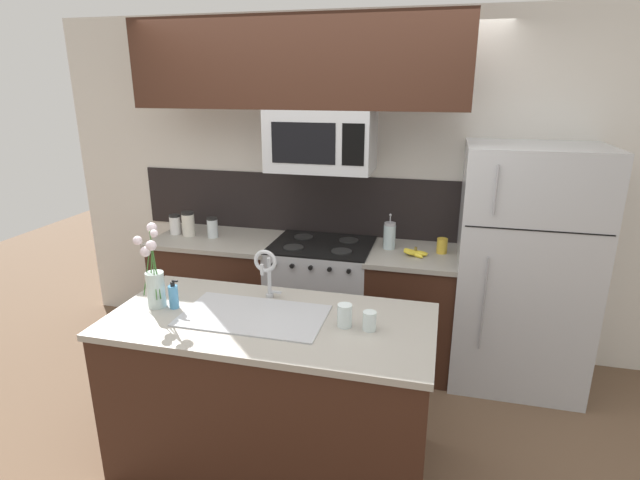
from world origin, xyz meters
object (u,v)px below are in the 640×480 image
at_px(microwave, 321,140).
at_px(storage_jar_tall, 175,224).
at_px(stove_range, 322,300).
at_px(french_press, 390,236).
at_px(storage_jar_medium, 188,224).
at_px(dish_soap_bottle, 174,296).
at_px(drinking_glass, 345,316).
at_px(sink_faucet, 266,267).
at_px(flower_vase, 154,281).
at_px(banana_bunch, 415,253).
at_px(refrigerator, 523,268).
at_px(coffee_tin, 442,246).
at_px(spare_glass, 370,321).
at_px(storage_jar_short, 212,228).

distance_m(microwave, storage_jar_tall, 1.42).
relative_size(stove_range, french_press, 3.48).
xyz_separation_m(microwave, storage_jar_medium, (-1.11, 0.02, -0.69)).
xyz_separation_m(storage_jar_medium, dish_soap_bottle, (0.59, -1.25, -0.03)).
xyz_separation_m(stove_range, drinking_glass, (0.43, -1.24, 0.51)).
xyz_separation_m(sink_faucet, flower_vase, (-0.56, -0.23, -0.05)).
distance_m(stove_range, dish_soap_bottle, 1.46).
xyz_separation_m(stove_range, banana_bunch, (0.71, -0.06, 0.47)).
bearing_deg(refrigerator, sink_faucet, -144.91).
bearing_deg(french_press, coffee_tin, -1.50).
bearing_deg(drinking_glass, spare_glass, -3.10).
bearing_deg(sink_faucet, french_press, 62.82).
xyz_separation_m(coffee_tin, sink_faucet, (-0.95, -1.09, 0.14)).
height_order(storage_jar_medium, sink_faucet, sink_faucet).
xyz_separation_m(banana_bunch, drinking_glass, (-0.27, -1.18, 0.04)).
relative_size(storage_jar_short, flower_vase, 0.35).
distance_m(storage_jar_medium, drinking_glass, 1.97).
distance_m(storage_jar_short, french_press, 1.40).
bearing_deg(banana_bunch, storage_jar_tall, 177.96).
distance_m(french_press, drinking_glass, 1.30).
height_order(sink_faucet, flower_vase, flower_vase).
height_order(drinking_glass, spare_glass, drinking_glass).
height_order(coffee_tin, spare_glass, coffee_tin).
xyz_separation_m(refrigerator, spare_glass, (-0.88, -1.27, 0.10)).
bearing_deg(drinking_glass, sink_faucet, 157.16).
distance_m(banana_bunch, dish_soap_bottle, 1.71).
distance_m(microwave, sink_faucet, 1.18).
distance_m(storage_jar_medium, french_press, 1.61).
height_order(storage_jar_tall, sink_faucet, sink_faucet).
bearing_deg(storage_jar_tall, stove_range, -0.34).
bearing_deg(dish_soap_bottle, storage_jar_short, 106.70).
bearing_deg(refrigerator, storage_jar_short, -179.38).
distance_m(dish_soap_bottle, flower_vase, 0.13).
xyz_separation_m(sink_faucet, drinking_glass, (0.49, -0.21, -0.14)).
xyz_separation_m(french_press, sink_faucet, (-0.56, -1.10, 0.10)).
bearing_deg(storage_jar_medium, coffee_tin, 1.60).
distance_m(microwave, banana_bunch, 1.04).
xyz_separation_m(dish_soap_bottle, spare_glass, (1.08, 0.01, -0.02)).
relative_size(refrigerator, storage_jar_medium, 8.71).
relative_size(storage_jar_short, french_press, 0.61).
distance_m(microwave, spare_glass, 1.54).
relative_size(storage_jar_tall, french_press, 0.60).
bearing_deg(storage_jar_medium, spare_glass, -36.75).
bearing_deg(microwave, storage_jar_short, 178.99).
relative_size(refrigerator, drinking_glass, 14.30).
bearing_deg(flower_vase, banana_bunch, 42.17).
xyz_separation_m(banana_bunch, dish_soap_bottle, (-1.22, -1.20, 0.05)).
relative_size(stove_range, drinking_glass, 7.77).
bearing_deg(coffee_tin, storage_jar_tall, -178.84).
relative_size(storage_jar_tall, storage_jar_short, 0.99).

